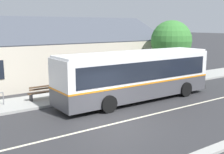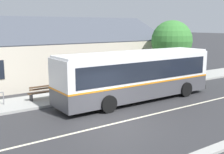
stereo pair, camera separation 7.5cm
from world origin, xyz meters
name	(u,v)px [view 1 (the left image)]	position (x,y,z in m)	size (l,w,h in m)	color
ground_plane	(119,123)	(0.00, 0.00, 0.00)	(300.00, 300.00, 0.00)	#2D2D30
sidewalk_far	(66,97)	(0.00, 6.00, 0.07)	(60.00, 3.00, 0.15)	#9E9E99
lane_divider_stripe	(119,123)	(0.00, 0.00, 0.00)	(60.00, 0.16, 0.01)	beige
community_building	(19,60)	(-0.75, 13.89, 1.83)	(26.58, 9.99, 6.64)	beige
transit_bus	(136,74)	(3.54, 2.90, 1.70)	(11.02, 2.80, 3.16)	#47474C
bench_by_building	(42,93)	(-1.70, 5.99, 0.57)	(1.75, 0.51, 0.94)	brown
street_tree_primary	(171,42)	(10.84, 6.89, 3.35)	(3.64, 3.64, 5.29)	#4C3828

